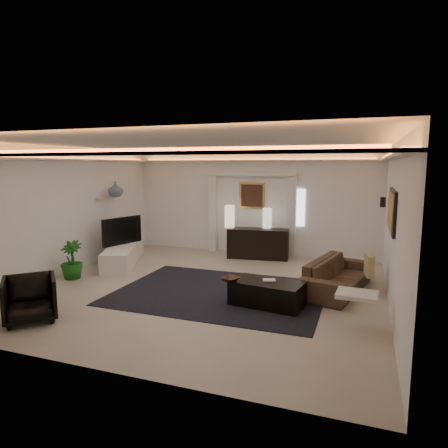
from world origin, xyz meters
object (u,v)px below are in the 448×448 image
(sofa, at_px, (337,275))
(armchair, at_px, (30,299))
(coffee_table, at_px, (267,294))
(console, at_px, (258,244))

(sofa, distance_m, armchair, 5.60)
(armchair, bearing_deg, coffee_table, -15.11)
(sofa, xyz_separation_m, coffee_table, (-1.12, -1.28, -0.11))
(coffee_table, distance_m, armchair, 3.97)
(sofa, xyz_separation_m, armchair, (-4.55, -3.27, 0.04))
(console, relative_size, armchair, 2.02)
(sofa, bearing_deg, armchair, 138.76)
(sofa, relative_size, coffee_table, 1.74)
(coffee_table, bearing_deg, armchair, -141.61)
(coffee_table, xyz_separation_m, armchair, (-3.43, -1.99, 0.16))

